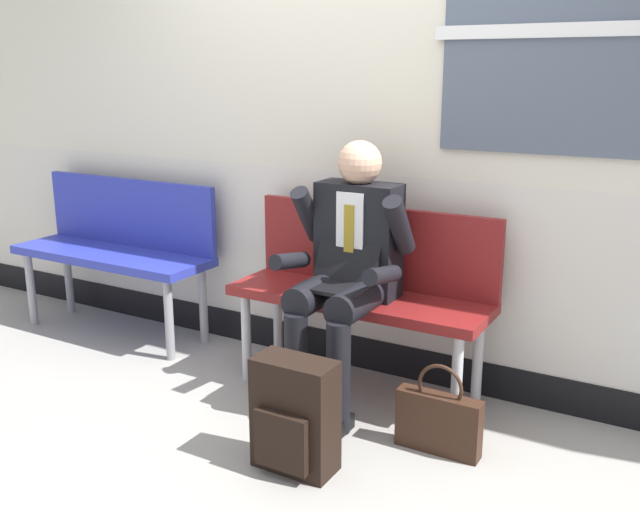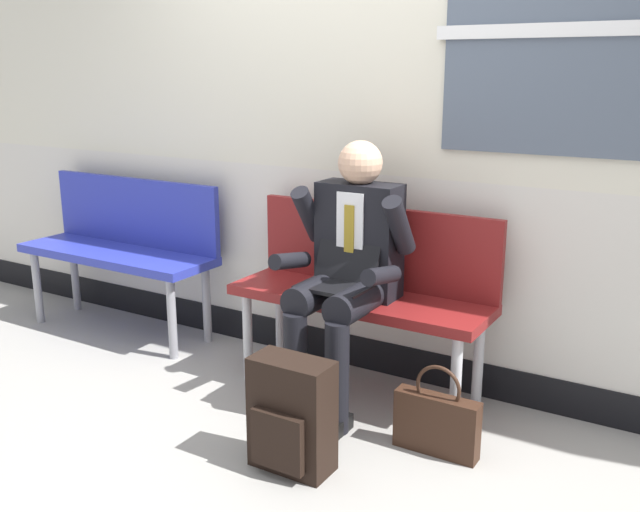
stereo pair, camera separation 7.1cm
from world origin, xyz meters
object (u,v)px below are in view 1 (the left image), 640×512
person_seated (346,268)px  handbag (439,421)px  backpack (294,417)px  bench_empty (119,241)px  bench_with_person (364,282)px

person_seated → handbag: 0.81m
backpack → handbag: backpack is taller
backpack → handbag: size_ratio=1.19×
bench_empty → backpack: bearing=-25.1°
handbag → backpack: bearing=-137.7°
person_seated → backpack: person_seated is taller
bench_with_person → backpack: 0.90m
bench_with_person → backpack: bench_with_person is taller
bench_with_person → person_seated: 0.23m
person_seated → backpack: 0.79m
handbag → bench_empty: bearing=169.6°
bench_with_person → person_seated: (0.00, -0.20, 0.12)m
person_seated → backpack: bearing=-80.8°
bench_empty → handbag: bearing=-10.4°
bench_empty → handbag: 2.32m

